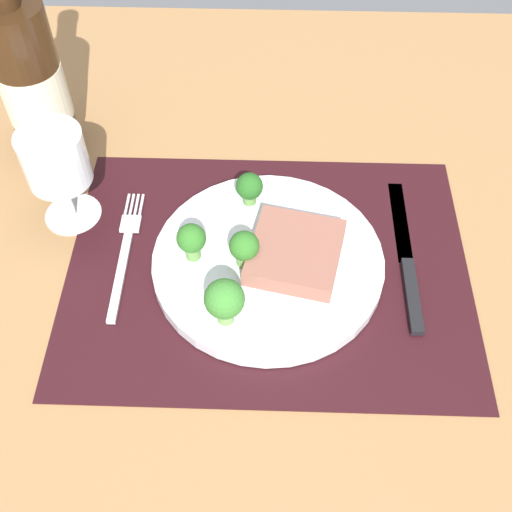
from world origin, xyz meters
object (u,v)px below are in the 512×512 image
(steak, at_px, (292,250))
(fork, at_px, (122,252))
(wine_bottle, at_px, (28,81))
(knife, at_px, (404,264))
(wine_glass, at_px, (53,163))
(plate, at_px, (264,262))

(steak, distance_m, fork, 0.20)
(wine_bottle, bearing_deg, knife, -22.53)
(knife, bearing_deg, steak, 178.81)
(knife, relative_size, wine_glass, 1.77)
(plate, relative_size, wine_glass, 2.06)
(knife, bearing_deg, plate, 179.80)
(fork, bearing_deg, plate, -7.25)
(plate, bearing_deg, fork, 175.22)
(steak, xyz_separation_m, wine_glass, (-0.28, 0.07, 0.06))
(plate, height_order, wine_bottle, wine_bottle)
(plate, bearing_deg, steak, 6.11)
(plate, distance_m, fork, 0.17)
(knife, distance_m, wine_bottle, 0.51)
(wine_glass, bearing_deg, fork, -39.19)
(steak, xyz_separation_m, knife, (0.13, 0.00, -0.02))
(fork, relative_size, wine_bottle, 0.63)
(wine_bottle, bearing_deg, wine_glass, -66.39)
(knife, bearing_deg, wine_bottle, 155.40)
(wine_bottle, relative_size, wine_glass, 2.33)
(fork, height_order, wine_glass, wine_glass)
(plate, distance_m, steak, 0.04)
(knife, distance_m, wine_glass, 0.42)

